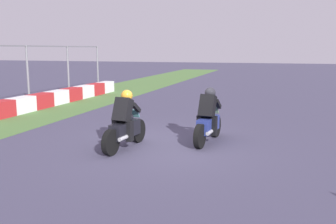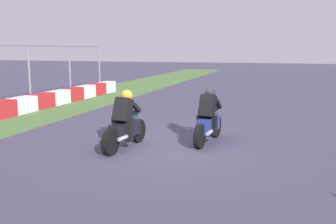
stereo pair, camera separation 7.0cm
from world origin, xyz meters
name	(u,v)px [view 1 (the left image)]	position (x,y,z in m)	size (l,w,h in m)	color
ground_plane	(166,146)	(0.00, 0.00, 0.00)	(120.00, 120.00, 0.00)	#403D54
rider_lane_a	(208,120)	(0.69, -0.99, 0.62)	(2.04, 0.58, 1.51)	black
rider_lane_b	(125,125)	(-0.57, 0.92, 0.62)	(2.04, 0.57, 1.51)	black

